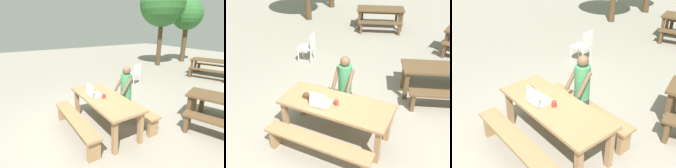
# 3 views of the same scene
# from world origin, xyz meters

# --- Properties ---
(ground_plane) EXTENTS (30.00, 30.00, 0.00)m
(ground_plane) POSITION_xyz_m (0.00, 0.00, 0.00)
(ground_plane) COLOR gray
(picnic_table_front) EXTENTS (2.01, 0.80, 0.74)m
(picnic_table_front) POSITION_xyz_m (0.00, 0.00, 0.63)
(picnic_table_front) COLOR #9E754C
(picnic_table_front) RESTS_ON ground
(bench_near) EXTENTS (1.90, 0.30, 0.45)m
(bench_near) POSITION_xyz_m (0.00, -0.70, 0.34)
(bench_near) COLOR #9E754C
(bench_near) RESTS_ON ground
(bench_far) EXTENTS (1.90, 0.30, 0.45)m
(bench_far) POSITION_xyz_m (0.00, 0.70, 0.34)
(bench_far) COLOR #9E754C
(bench_far) RESTS_ON ground
(laptop) EXTENTS (0.33, 0.33, 0.27)m
(laptop) POSITION_xyz_m (-0.22, -0.15, 0.80)
(laptop) COLOR white
(laptop) RESTS_ON picnic_table_front
(small_pouch) EXTENTS (0.12, 0.10, 0.08)m
(small_pouch) POSITION_xyz_m (-0.55, -0.05, 0.78)
(small_pouch) COLOR #4C331E
(small_pouch) RESTS_ON picnic_table_front
(coffee_mug) EXTENTS (0.08, 0.08, 0.09)m
(coffee_mug) POSITION_xyz_m (0.03, -0.02, 0.78)
(coffee_mug) COLOR #99332D
(coffee_mug) RESTS_ON picnic_table_front
(person_seated) EXTENTS (0.38, 0.39, 1.33)m
(person_seated) POSITION_xyz_m (-0.13, 0.66, 0.76)
(person_seated) COLOR #333847
(person_seated) RESTS_ON ground
(plastic_chair) EXTENTS (0.54, 0.54, 0.84)m
(plastic_chair) POSITION_xyz_m (-2.13, 2.60, 0.45)
(plastic_chair) COLOR white
(plastic_chair) RESTS_ON ground
(picnic_table_rear) EXTENTS (2.23, 1.35, 0.74)m
(picnic_table_rear) POSITION_xyz_m (1.72, 2.36, 0.62)
(picnic_table_rear) COLOR brown
(picnic_table_rear) RESTS_ON ground
(bench_rear_north) EXTENTS (1.90, 0.91, 0.45)m
(bench_rear_north) POSITION_xyz_m (1.51, 2.95, 0.34)
(bench_rear_north) COLOR brown
(bench_rear_north) RESTS_ON ground
(picnic_table_distant) EXTENTS (1.95, 1.38, 0.77)m
(picnic_table_distant) POSITION_xyz_m (-1.17, 6.32, 0.65)
(picnic_table_distant) COLOR brown
(picnic_table_distant) RESTS_ON ground
(bench_distant_south) EXTENTS (1.61, 0.81, 0.44)m
(bench_distant_south) POSITION_xyz_m (-0.94, 5.68, 0.33)
(bench_distant_south) COLOR brown
(bench_distant_south) RESTS_ON ground
(bench_distant_north) EXTENTS (1.61, 0.81, 0.44)m
(bench_distant_north) POSITION_xyz_m (-1.39, 6.96, 0.33)
(bench_distant_north) COLOR brown
(bench_distant_north) RESTS_ON ground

